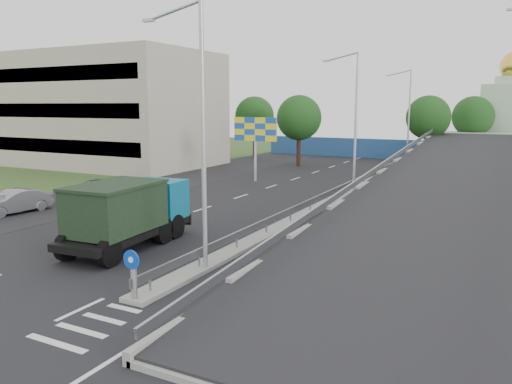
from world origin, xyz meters
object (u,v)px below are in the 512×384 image
Objects in this scene: dump_truck at (128,211)px; lamp_post_far at (407,112)px; parked_car_b at (14,202)px; lamp_post_mid at (353,115)px; billboard at (255,133)px; church at (512,115)px; sign_bollard at (133,274)px; lamp_post_near at (199,123)px; parked_car_c at (95,190)px.

lamp_post_far is at bearing 78.80° from dump_truck.
parked_car_b is at bearing 163.87° from dump_truck.
dump_truck is at bearing -6.06° from parked_car_b.
lamp_post_mid reaches higher than billboard.
church reaches higher than billboard.
lamp_post_far is (0.11, 43.83, 4.77)m from sign_bollard.
church is at bearing 70.32° from dump_truck.
dump_truck is at bearing -104.58° from lamp_post_mid.
billboard is (-9.11, 22.00, -1.62)m from lamp_post_near.
sign_bollard is 24.30m from lamp_post_mid.
lamp_post_near and lamp_post_mid have the same top height.
parked_car_b is at bearing -93.18° from parked_car_c.
church reaches higher than dump_truck.
dump_truck is (-14.75, -52.67, -3.59)m from church.
billboard reaches higher than sign_bollard.
dump_truck is 12.92m from parked_car_c.
lamp_post_far is 39.19m from dump_truck.
lamp_post_near is 2.29× the size of parked_car_b.
lamp_post_near is at bearing -7.03° from parked_car_b.
lamp_post_mid and lamp_post_far have the same top height.
lamp_post_near and lamp_post_far have the same top height.
lamp_post_mid is 20.00m from lamp_post_far.
lamp_post_near is at bearing -67.51° from billboard.
lamp_post_near is at bearing -23.80° from parked_car_c.
sign_bollard is at bearing -19.29° from parked_car_b.
church reaches higher than lamp_post_near.
lamp_post_mid is 1.83× the size of billboard.
lamp_post_far is 40.00m from parked_car_b.
lamp_post_far reaches higher than sign_bollard.
billboard is 1.25× the size of parked_car_b.
parked_car_b is at bearing -110.89° from billboard.
dump_truck is 1.44× the size of parked_car_c.
lamp_post_near reaches higher than billboard.
church is (9.89, 54.00, -0.50)m from lamp_post_near.
parked_car_c is (1.09, 5.53, -0.03)m from parked_car_b.
church is at bearing 54.76° from lamp_post_far.
lamp_post_mid is 2.29× the size of parked_car_b.
church reaches higher than sign_bollard.
church is 3.14× the size of parked_car_b.
parked_car_c is at bearing 138.67° from sign_bollard.
lamp_post_near reaches higher than dump_truck.
lamp_post_mid is 35.41m from church.
parked_car_b is (-16.08, 3.73, -5.08)m from lamp_post_near.
billboard is 1.10× the size of parked_car_c.
parked_car_b is at bearing 166.94° from lamp_post_near.
dump_truck is 11.52m from parked_car_b.
sign_bollard is at bearing -33.41° from parked_car_c.
lamp_post_mid is 1.00× the size of lamp_post_far.
billboard is 14.46m from parked_car_c.
parked_car_c is (-14.89, 13.09, -0.34)m from sign_bollard.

